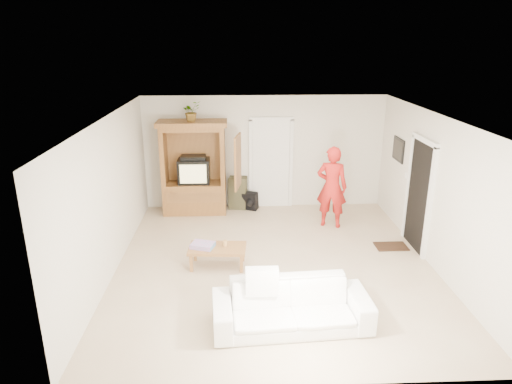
% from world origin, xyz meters
% --- Properties ---
extents(floor, '(6.00, 6.00, 0.00)m').
position_xyz_m(floor, '(0.00, 0.00, 0.00)').
color(floor, tan).
rests_on(floor, ground).
extents(ceiling, '(6.00, 6.00, 0.00)m').
position_xyz_m(ceiling, '(0.00, 0.00, 2.60)').
color(ceiling, white).
rests_on(ceiling, floor).
extents(wall_back, '(5.50, 0.00, 5.50)m').
position_xyz_m(wall_back, '(0.00, 3.00, 1.30)').
color(wall_back, silver).
rests_on(wall_back, floor).
extents(wall_front, '(5.50, 0.00, 5.50)m').
position_xyz_m(wall_front, '(0.00, -3.00, 1.30)').
color(wall_front, silver).
rests_on(wall_front, floor).
extents(wall_left, '(0.00, 6.00, 6.00)m').
position_xyz_m(wall_left, '(-2.75, 0.00, 1.30)').
color(wall_left, silver).
rests_on(wall_left, floor).
extents(wall_right, '(0.00, 6.00, 6.00)m').
position_xyz_m(wall_right, '(2.75, 0.00, 1.30)').
color(wall_right, silver).
rests_on(wall_right, floor).
extents(armoire, '(1.82, 1.14, 2.10)m').
position_xyz_m(armoire, '(-1.58, 2.66, 0.91)').
color(armoire, '#8F5E2C').
rests_on(armoire, floor).
extents(door_back, '(0.85, 0.05, 2.04)m').
position_xyz_m(door_back, '(0.15, 2.97, 1.02)').
color(door_back, white).
rests_on(door_back, floor).
extents(doorway_right, '(0.05, 0.90, 2.04)m').
position_xyz_m(doorway_right, '(2.73, 0.60, 1.02)').
color(doorway_right, black).
rests_on(doorway_right, floor).
extents(framed_picture, '(0.03, 0.60, 0.48)m').
position_xyz_m(framed_picture, '(2.73, 1.90, 1.60)').
color(framed_picture, black).
rests_on(framed_picture, wall_right).
extents(doormat, '(0.60, 0.40, 0.02)m').
position_xyz_m(doormat, '(2.30, 0.60, 0.01)').
color(doormat, '#382316').
rests_on(doormat, floor).
extents(plant, '(0.51, 0.50, 0.43)m').
position_xyz_m(plant, '(-1.60, 2.63, 2.31)').
color(plant, '#4C7238').
rests_on(plant, armoire).
extents(man, '(0.73, 0.60, 1.73)m').
position_xyz_m(man, '(1.33, 1.70, 0.87)').
color(man, red).
rests_on(man, floor).
extents(sofa, '(2.20, 0.98, 0.63)m').
position_xyz_m(sofa, '(0.08, -1.83, 0.31)').
color(sofa, white).
rests_on(sofa, floor).
extents(coffee_table, '(1.02, 0.61, 0.37)m').
position_xyz_m(coffee_table, '(-1.00, -0.03, 0.32)').
color(coffee_table, brown).
rests_on(coffee_table, floor).
extents(towel, '(0.45, 0.39, 0.08)m').
position_xyz_m(towel, '(-1.25, -0.03, 0.41)').
color(towel, '#F7528F').
rests_on(towel, coffee_table).
extents(candle, '(0.08, 0.08, 0.10)m').
position_xyz_m(candle, '(-0.86, 0.01, 0.42)').
color(candle, tan).
rests_on(candle, coffee_table).
extents(backpack_black, '(0.39, 0.31, 0.41)m').
position_xyz_m(backpack_black, '(-0.34, 2.72, 0.21)').
color(backpack_black, black).
rests_on(backpack_black, floor).
extents(backpack_olive, '(0.45, 0.37, 0.76)m').
position_xyz_m(backpack_olive, '(-0.62, 2.85, 0.38)').
color(backpack_olive, '#47442B').
rests_on(backpack_olive, floor).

